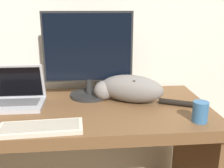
% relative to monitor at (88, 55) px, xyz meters
% --- Properties ---
extents(wall_back, '(6.40, 0.06, 2.60)m').
position_rel_monitor_xyz_m(wall_back, '(-0.13, 0.23, 0.29)').
color(wall_back, silver).
rests_on(wall_back, ground_plane).
extents(desk, '(1.58, 0.69, 0.76)m').
position_rel_monitor_xyz_m(desk, '(-0.13, -0.18, -0.41)').
color(desk, brown).
rests_on(desk, ground_plane).
extents(monitor, '(0.53, 0.24, 0.51)m').
position_rel_monitor_xyz_m(monitor, '(0.00, 0.00, 0.00)').
color(monitor, '#282828').
rests_on(monitor, desk).
extents(laptop, '(0.31, 0.22, 0.23)m').
position_rel_monitor_xyz_m(laptop, '(-0.41, -0.12, -0.21)').
color(laptop, '#B7B7BC').
rests_on(laptop, desk).
extents(external_keyboard, '(0.38, 0.16, 0.02)m').
position_rel_monitor_xyz_m(external_keyboard, '(-0.22, -0.44, -0.24)').
color(external_keyboard, beige).
rests_on(external_keyboard, desk).
extents(cat, '(0.55, 0.30, 0.16)m').
position_rel_monitor_xyz_m(cat, '(0.23, -0.11, -0.17)').
color(cat, gray).
rests_on(cat, desk).
extents(coffee_mug, '(0.07, 0.07, 0.10)m').
position_rel_monitor_xyz_m(coffee_mug, '(0.52, -0.42, -0.20)').
color(coffee_mug, teal).
rests_on(coffee_mug, desk).
extents(small_toy, '(0.04, 0.04, 0.04)m').
position_rel_monitor_xyz_m(small_toy, '(0.35, -0.01, -0.23)').
color(small_toy, gold).
rests_on(small_toy, desk).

